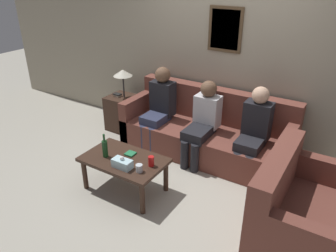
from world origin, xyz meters
The scene contains 14 objects.
ground_plane centered at (0.00, 0.00, 0.00)m, with size 16.00×16.00×0.00m, color #ADA899.
wall_back centered at (0.00, 0.98, 1.30)m, with size 9.00×0.08×2.60m.
couch_main centered at (0.00, 0.53, 0.31)m, with size 2.40×0.87×0.91m.
couch_side centered at (1.53, -0.54, 0.31)m, with size 0.87×1.24×0.91m.
coffee_table centered at (-0.44, -0.79, 0.38)m, with size 0.98×0.60×0.44m.
side_table_with_lamp centered at (-1.51, 0.50, 0.34)m, with size 0.45×0.45×1.03m.
wine_bottle centered at (-0.65, -0.87, 0.55)m, with size 0.07×0.07×0.30m.
drinking_glass centered at (-0.12, -0.92, 0.48)m, with size 0.08×0.08×0.09m.
book_stack centered at (-0.43, -0.68, 0.45)m, with size 0.11×0.11×0.02m.
soda_can centered at (-0.07, -0.75, 0.50)m, with size 0.07×0.07×0.12m.
tissue_box centered at (-0.33, -0.95, 0.49)m, with size 0.23×0.12×0.15m.
person_left centered at (-0.72, 0.39, 0.64)m, with size 0.34×0.57×1.18m.
person_middle centered at (0.02, 0.35, 0.60)m, with size 0.34×0.65×1.11m.
person_right centered at (0.71, 0.39, 0.63)m, with size 0.34×0.57×1.16m.
Camera 1 is at (1.74, -3.30, 2.49)m, focal length 35.00 mm.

